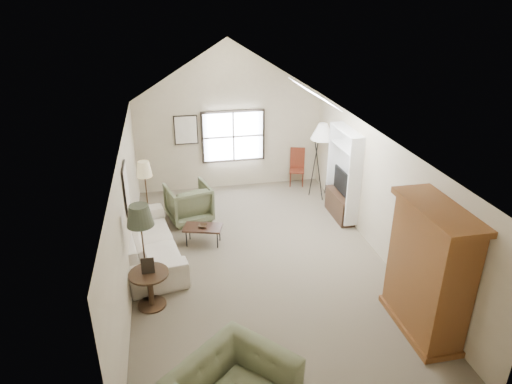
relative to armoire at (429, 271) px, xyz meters
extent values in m
cube|color=#716551|center=(-2.18, 2.40, -1.10)|extent=(5.00, 8.00, 0.01)
cube|color=#BAAD8D|center=(-2.18, 6.40, 0.15)|extent=(5.00, 0.01, 2.50)
cube|color=#BAAD8D|center=(-2.18, -1.60, 0.15)|extent=(5.00, 0.01, 2.50)
cube|color=#BAAD8D|center=(-4.68, 2.40, 0.15)|extent=(0.01, 8.00, 2.50)
cube|color=#BAAD8D|center=(0.32, 2.40, 0.15)|extent=(0.01, 8.00, 2.50)
cube|color=black|center=(-2.08, 6.36, 0.35)|extent=(1.72, 0.08, 1.42)
cube|color=black|center=(-4.65, 2.70, 0.65)|extent=(0.68, 0.04, 0.88)
cube|color=black|center=(-3.33, 6.37, 0.60)|extent=(0.62, 0.04, 0.78)
cube|color=brown|center=(0.00, 0.00, 0.00)|extent=(0.60, 1.50, 2.20)
cube|color=white|center=(0.16, 4.00, 0.05)|extent=(0.32, 1.30, 2.10)
cube|color=#382316|center=(0.14, 4.00, -0.80)|extent=(0.34, 1.18, 0.60)
cube|color=black|center=(0.14, 4.00, -0.18)|extent=(0.05, 0.90, 0.55)
imported|color=white|center=(-4.38, 3.04, -0.70)|extent=(1.52, 2.88, 0.80)
imported|color=#616748|center=(-3.45, 4.58, -0.65)|extent=(1.17, 1.19, 0.89)
cube|color=#341F15|center=(-3.23, 3.38, -0.89)|extent=(0.91, 0.66, 0.42)
imported|color=#372716|center=(-3.23, 3.38, -0.66)|extent=(0.24, 0.24, 0.05)
cylinder|color=#372716|center=(-4.33, 1.44, -0.76)|extent=(0.79, 0.79, 0.69)
cube|color=maroon|center=(-0.34, 6.10, -0.58)|extent=(0.51, 0.51, 1.04)
camera|label=1|loc=(-3.83, -5.30, 4.06)|focal=32.00mm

